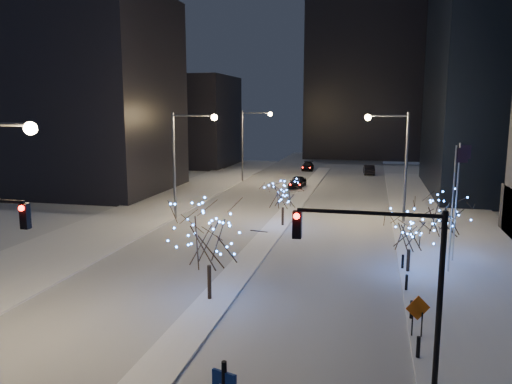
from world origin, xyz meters
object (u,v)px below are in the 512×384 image
(holiday_tree_median_far, at_px, (283,194))
(car_near, at_px, (297,182))
(street_lamp_east, at_px, (396,152))
(car_mid, at_px, (369,170))
(holiday_tree_median_near, at_px, (209,234))
(street_lamp_w_mid, at_px, (184,151))
(holiday_tree_plaza_far, at_px, (445,214))
(street_lamp_w_far, at_px, (250,136))
(holiday_tree_plaza_near, at_px, (410,231))
(car_far, at_px, (308,166))
(construction_sign, at_px, (418,312))
(traffic_signal_east, at_px, (394,271))

(holiday_tree_median_far, bearing_deg, car_near, 95.19)
(street_lamp_east, distance_m, car_mid, 34.69)
(holiday_tree_median_near, bearing_deg, car_near, 91.71)
(street_lamp_w_mid, xyz_separation_m, holiday_tree_median_near, (8.63, -18.81, -2.75))
(street_lamp_w_mid, height_order, holiday_tree_plaza_far, street_lamp_w_mid)
(street_lamp_w_far, distance_m, holiday_tree_median_far, 27.78)
(car_near, height_order, holiday_tree_plaza_near, holiday_tree_plaza_near)
(car_far, bearing_deg, holiday_tree_median_near, -91.26)
(street_lamp_w_mid, bearing_deg, holiday_tree_plaza_near, -30.64)
(construction_sign, bearing_deg, street_lamp_east, 69.01)
(street_lamp_w_mid, distance_m, construction_sign, 28.94)
(holiday_tree_plaza_near, distance_m, holiday_tree_plaza_far, 5.00)
(street_lamp_w_mid, relative_size, holiday_tree_plaza_far, 2.14)
(car_far, bearing_deg, traffic_signal_east, -83.55)
(street_lamp_east, xyz_separation_m, car_far, (-12.62, 36.88, -5.77))
(holiday_tree_plaza_near, relative_size, holiday_tree_plaza_far, 0.87)
(street_lamp_east, xyz_separation_m, holiday_tree_plaza_far, (3.06, -10.28, -3.33))
(street_lamp_east, relative_size, car_mid, 2.21)
(car_far, distance_m, holiday_tree_plaza_near, 53.06)
(holiday_tree_median_near, relative_size, holiday_tree_plaza_far, 1.22)
(car_near, distance_m, holiday_tree_median_far, 22.24)
(car_near, xyz_separation_m, holiday_tree_median_near, (1.19, -39.95, 2.99))
(car_mid, height_order, holiday_tree_plaza_near, holiday_tree_plaza_near)
(holiday_tree_median_near, bearing_deg, traffic_signal_east, -37.88)
(holiday_tree_median_near, bearing_deg, holiday_tree_median_far, 87.41)
(car_near, xyz_separation_m, car_mid, (9.04, 15.98, -0.02))
(holiday_tree_median_far, height_order, holiday_tree_plaza_near, holiday_tree_median_far)
(street_lamp_east, relative_size, traffic_signal_east, 1.43)
(street_lamp_east, xyz_separation_m, holiday_tree_median_near, (-10.39, -21.81, -2.70))
(street_lamp_east, relative_size, holiday_tree_plaza_far, 2.14)
(construction_sign, bearing_deg, holiday_tree_plaza_far, 56.78)
(traffic_signal_east, distance_m, holiday_tree_median_near, 11.76)
(holiday_tree_plaza_far, bearing_deg, street_lamp_w_far, 124.37)
(street_lamp_east, bearing_deg, traffic_signal_east, -92.26)
(holiday_tree_plaza_far, bearing_deg, holiday_tree_median_far, 153.16)
(car_near, distance_m, car_far, 18.76)
(street_lamp_w_mid, bearing_deg, car_mid, 66.06)
(traffic_signal_east, xyz_separation_m, car_mid, (-1.40, 63.13, -4.02))
(street_lamp_east, height_order, construction_sign, street_lamp_east)
(traffic_signal_east, bearing_deg, holiday_tree_plaza_near, 83.85)
(street_lamp_w_far, relative_size, street_lamp_east, 1.00)
(holiday_tree_plaza_far, height_order, construction_sign, holiday_tree_plaza_far)
(car_far, relative_size, holiday_tree_plaza_far, 1.01)
(car_mid, height_order, construction_sign, construction_sign)
(traffic_signal_east, bearing_deg, street_lamp_w_far, 109.32)
(street_lamp_w_mid, xyz_separation_m, holiday_tree_plaza_far, (22.08, -7.28, -3.38))
(traffic_signal_east, relative_size, holiday_tree_plaza_near, 1.72)
(street_lamp_w_mid, height_order, car_far, street_lamp_w_mid)
(car_near, bearing_deg, street_lamp_east, -52.78)
(street_lamp_east, relative_size, holiday_tree_plaza_near, 2.46)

